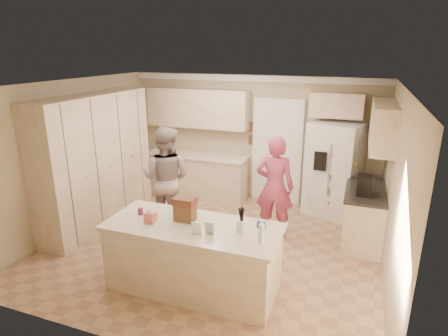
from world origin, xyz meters
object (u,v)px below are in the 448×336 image
(coffee_maker, at_px, (364,185))
(dollhouse_body, at_px, (185,213))
(utensil_crock, at_px, (242,226))
(tissue_box, at_px, (151,217))
(refrigerator, at_px, (333,170))
(teen_boy, at_px, (166,179))
(teen_girl, at_px, (275,187))
(island_base, at_px, (193,258))

(coffee_maker, relative_size, dollhouse_body, 1.15)
(coffee_maker, xyz_separation_m, utensil_crock, (-1.40, -1.85, -0.07))
(utensil_crock, xyz_separation_m, tissue_box, (-1.20, -0.15, -0.00))
(refrigerator, xyz_separation_m, tissue_box, (-2.05, -3.19, 0.10))
(refrigerator, height_order, teen_boy, teen_boy)
(refrigerator, xyz_separation_m, utensil_crock, (-0.85, -3.04, 0.10))
(tissue_box, distance_m, teen_boy, 1.72)
(coffee_maker, distance_m, teen_boy, 3.27)
(refrigerator, xyz_separation_m, teen_girl, (-0.84, -1.25, -0.02))
(coffee_maker, relative_size, utensil_crock, 2.00)
(coffee_maker, xyz_separation_m, island_base, (-2.05, -1.90, -0.63))
(coffee_maker, height_order, island_base, coffee_maker)
(island_base, bearing_deg, teen_girl, 70.23)
(dollhouse_body, height_order, teen_boy, teen_boy)
(island_base, bearing_deg, utensil_crock, 4.40)
(refrigerator, relative_size, utensil_crock, 12.00)
(coffee_maker, relative_size, teen_girl, 0.17)
(refrigerator, bearing_deg, dollhouse_body, -101.43)
(tissue_box, bearing_deg, dollhouse_body, 26.57)
(tissue_box, bearing_deg, teen_boy, 111.97)
(refrigerator, bearing_deg, tissue_box, -105.26)
(tissue_box, bearing_deg, island_base, 10.30)
(refrigerator, distance_m, teen_boy, 3.13)
(refrigerator, height_order, utensil_crock, refrigerator)
(refrigerator, bearing_deg, coffee_maker, -47.73)
(coffee_maker, bearing_deg, teen_girl, -177.27)
(teen_girl, bearing_deg, island_base, 66.24)
(coffee_maker, bearing_deg, utensil_crock, -127.12)
(utensil_crock, xyz_separation_m, teen_boy, (-1.84, 1.44, -0.08))
(utensil_crock, bearing_deg, teen_boy, 141.95)
(coffee_maker, distance_m, tissue_box, 3.28)
(tissue_box, distance_m, dollhouse_body, 0.45)
(island_base, relative_size, utensil_crock, 14.67)
(utensil_crock, xyz_separation_m, dollhouse_body, (-0.80, 0.05, 0.04))
(dollhouse_body, bearing_deg, teen_boy, 126.82)
(utensil_crock, bearing_deg, coffee_maker, 52.88)
(tissue_box, distance_m, teen_girl, 2.28)
(refrigerator, distance_m, teen_girl, 1.51)
(island_base, bearing_deg, dollhouse_body, 146.31)
(teen_girl, bearing_deg, coffee_maker, 178.74)
(utensil_crock, bearing_deg, tissue_box, -172.87)
(refrigerator, distance_m, tissue_box, 3.79)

